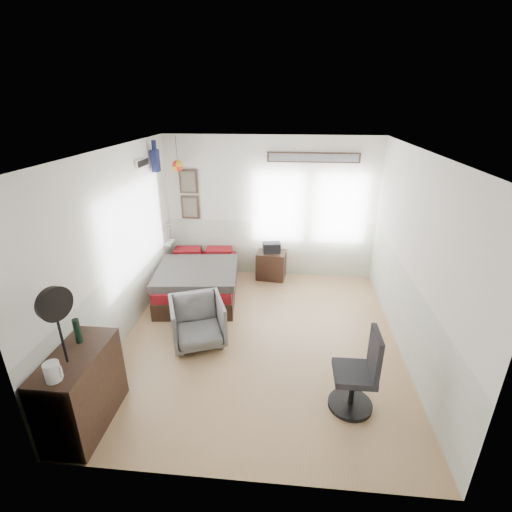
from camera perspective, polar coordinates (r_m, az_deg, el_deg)
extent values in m
cube|color=#AB805A|center=(5.64, 0.64, -12.51)|extent=(4.00, 4.50, 0.01)
cube|color=silver|center=(7.11, 2.24, 7.26)|extent=(4.00, 0.02, 2.70)
cube|color=silver|center=(3.04, -2.99, -16.17)|extent=(4.00, 0.02, 2.70)
cube|color=silver|center=(5.51, -20.51, 1.03)|extent=(0.02, 4.50, 2.70)
cube|color=silver|center=(5.23, 23.12, -0.54)|extent=(0.02, 4.50, 2.70)
cube|color=white|center=(4.63, 0.79, 15.89)|extent=(4.00, 4.50, 0.02)
cube|color=#B9C0A9|center=(7.36, 2.14, 1.23)|extent=(4.00, 0.01, 1.10)
cube|color=#B9C0A9|center=(5.83, -19.36, -6.28)|extent=(0.01, 4.50, 1.10)
cube|color=#B9C0A9|center=(5.57, 21.77, -8.11)|extent=(0.01, 4.50, 1.10)
cube|color=silver|center=(5.92, -18.11, 3.90)|extent=(0.03, 2.20, 1.35)
cube|color=silver|center=(7.05, 3.45, 7.53)|extent=(0.95, 0.03, 1.30)
cube|color=silver|center=(7.11, 12.83, 7.12)|extent=(0.95, 0.03, 1.30)
cube|color=#3F2E20|center=(7.32, -10.08, 7.39)|extent=(0.35, 0.03, 0.45)
cube|color=#3F2E20|center=(7.21, -10.36, 11.22)|extent=(0.35, 0.03, 0.45)
cube|color=#7F7259|center=(7.30, -10.12, 7.36)|extent=(0.27, 0.01, 0.37)
cube|color=#7F7259|center=(7.19, -10.39, 11.20)|extent=(0.27, 0.01, 0.37)
cube|color=#3F2E20|center=(6.87, 8.82, 14.75)|extent=(1.65, 0.03, 0.18)
cube|color=gray|center=(6.86, 8.82, 14.73)|extent=(1.58, 0.01, 0.13)
cube|color=white|center=(6.26, -17.06, 13.54)|extent=(0.02, 0.48, 0.14)
sphere|color=red|center=(6.93, -11.96, 13.42)|extent=(0.20, 0.20, 0.20)
cube|color=black|center=(6.80, -8.68, -4.65)|extent=(1.48, 1.98, 0.30)
cube|color=maroon|center=(6.70, -8.80, -2.89)|extent=(1.44, 1.93, 0.17)
cube|color=#404040|center=(6.46, -9.30, -2.49)|extent=(1.48, 1.44, 0.13)
cube|color=maroon|center=(7.37, -9.83, 0.76)|extent=(0.54, 0.37, 0.13)
cube|color=maroon|center=(7.24, -5.14, 0.59)|extent=(0.54, 0.37, 0.13)
cube|color=black|center=(4.54, -25.19, -18.10)|extent=(0.48, 1.00, 0.90)
imported|color=gray|center=(5.44, -8.99, -9.93)|extent=(0.95, 0.96, 0.68)
cube|color=black|center=(7.29, 2.36, -1.37)|extent=(0.59, 0.49, 0.54)
cylinder|color=black|center=(4.73, 14.25, -21.23)|extent=(0.51, 0.51, 0.05)
cylinder|color=black|center=(4.58, 14.53, -19.26)|extent=(0.06, 0.06, 0.39)
cube|color=#2A2A2F|center=(4.44, 14.83, -17.11)|extent=(0.45, 0.45, 0.08)
cube|color=#2A2A2F|center=(4.30, 17.85, -14.05)|extent=(0.06, 0.41, 0.51)
cylinder|color=silver|center=(3.97, -28.83, -15.35)|extent=(0.14, 0.14, 0.19)
cube|color=silver|center=(3.92, -27.79, -15.46)|extent=(0.02, 0.02, 0.11)
cylinder|color=black|center=(4.37, -25.78, -10.33)|extent=(0.07, 0.07, 0.28)
cylinder|color=black|center=(4.03, -27.82, -10.63)|extent=(0.03, 0.03, 0.63)
cylinder|color=black|center=(3.87, -28.74, -6.41)|extent=(0.18, 0.32, 0.32)
cylinder|color=black|center=(3.85, -28.22, -6.47)|extent=(0.15, 0.32, 0.34)
cube|color=black|center=(7.14, 2.41, 1.32)|extent=(0.36, 0.27, 0.19)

